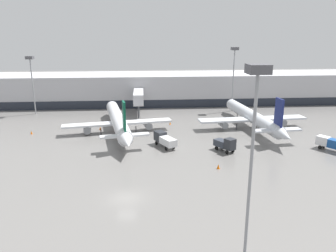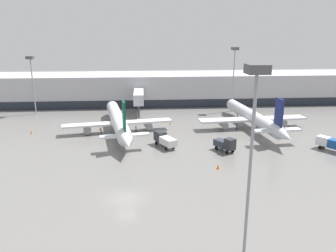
% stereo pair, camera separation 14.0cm
% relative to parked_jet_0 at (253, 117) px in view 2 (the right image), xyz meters
% --- Properties ---
extents(ground_plane, '(320.00, 320.00, 0.00)m').
position_rel_parked_jet_0_xyz_m(ground_plane, '(-27.13, -30.96, -2.62)').
color(ground_plane, slate).
extents(terminal_building, '(160.00, 28.20, 9.00)m').
position_rel_parked_jet_0_xyz_m(terminal_building, '(-27.45, 30.88, 1.88)').
color(terminal_building, '#B2B2B7').
rests_on(terminal_building, ground_plane).
extents(parked_jet_0, '(24.87, 34.01, 9.07)m').
position_rel_parked_jet_0_xyz_m(parked_jet_0, '(0.00, 0.00, 0.00)').
color(parked_jet_0, silver).
rests_on(parked_jet_0, ground_plane).
extents(parked_jet_2, '(23.64, 35.46, 9.21)m').
position_rel_parked_jet_0_xyz_m(parked_jet_2, '(-30.17, -0.67, -0.06)').
color(parked_jet_2, silver).
rests_on(parked_jet_2, ground_plane).
extents(service_truck_0, '(4.23, 6.11, 2.55)m').
position_rel_parked_jet_0_xyz_m(service_truck_0, '(-20.75, -10.90, -1.17)').
color(service_truck_0, silver).
rests_on(service_truck_0, ground_plane).
extents(service_truck_1, '(4.63, 5.69, 2.35)m').
position_rel_parked_jet_0_xyz_m(service_truck_1, '(9.72, -15.77, -1.17)').
color(service_truck_1, '#19478C').
rests_on(service_truck_1, ground_plane).
extents(service_truck_2, '(3.61, 4.47, 2.70)m').
position_rel_parked_jet_0_xyz_m(service_truck_2, '(-9.87, -14.49, -1.17)').
color(service_truck_2, '#2D333D').
rests_on(service_truck_2, ground_plane).
extents(traffic_cone_0, '(0.44, 0.44, 0.77)m').
position_rel_parked_jet_0_xyz_m(traffic_cone_0, '(-48.67, -0.69, -2.23)').
color(traffic_cone_0, orange).
rests_on(traffic_cone_0, ground_plane).
extents(traffic_cone_1, '(0.39, 0.39, 0.68)m').
position_rel_parked_jet_0_xyz_m(traffic_cone_1, '(-18.35, 4.81, -2.28)').
color(traffic_cone_1, orange).
rests_on(traffic_cone_1, ground_plane).
extents(traffic_cone_2, '(0.50, 0.50, 0.79)m').
position_rel_parked_jet_0_xyz_m(traffic_cone_2, '(-12.94, -22.33, -2.22)').
color(traffic_cone_2, orange).
rests_on(traffic_cone_2, ground_plane).
extents(traffic_cone_3, '(0.40, 0.40, 0.79)m').
position_rel_parked_jet_0_xyz_m(traffic_cone_3, '(-34.37, 1.54, -2.22)').
color(traffic_cone_3, orange).
rests_on(traffic_cone_3, ground_plane).
extents(apron_light_mast_0, '(1.80, 1.80, 17.40)m').
position_rel_parked_jet_0_xyz_m(apron_light_mast_0, '(-0.02, 17.66, 11.20)').
color(apron_light_mast_0, gray).
rests_on(apron_light_mast_0, ground_plane).
extents(apron_light_mast_2, '(1.80, 1.80, 15.28)m').
position_rel_parked_jet_0_xyz_m(apron_light_mast_2, '(-53.49, 18.30, 9.71)').
color(apron_light_mast_2, gray).
rests_on(apron_light_mast_2, ground_plane).
extents(apron_light_mast_3, '(1.80, 1.80, 18.25)m').
position_rel_parked_jet_0_xyz_m(apron_light_mast_3, '(-15.09, -43.13, 11.79)').
color(apron_light_mast_3, gray).
rests_on(apron_light_mast_3, ground_plane).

